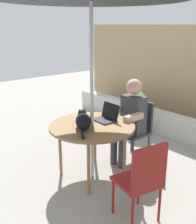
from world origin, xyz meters
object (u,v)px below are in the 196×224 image
(person_seated, at_px, (130,117))
(cat, at_px, (83,121))
(patio_table, at_px, (92,129))
(chair_empty, at_px, (142,177))
(laptop, at_px, (107,115))
(potted_plant_corner, at_px, (135,109))
(chair_occupied, at_px, (137,126))

(person_seated, height_order, cat, person_seated)
(person_seated, bearing_deg, patio_table, -90.00)
(chair_empty, relative_size, laptop, 2.83)
(chair_empty, xyz_separation_m, potted_plant_corner, (-1.80, 1.88, -0.08))
(chair_occupied, height_order, potted_plant_corner, chair_occupied)
(potted_plant_corner, bearing_deg, person_seated, -51.54)
(chair_occupied, xyz_separation_m, person_seated, (0.00, -0.16, 0.17))
(patio_table, distance_m, cat, 0.19)
(chair_empty, height_order, person_seated, person_seated)
(chair_empty, bearing_deg, person_seated, 138.60)
(person_seated, xyz_separation_m, potted_plant_corner, (-0.79, 0.99, -0.25))
(person_seated, xyz_separation_m, laptop, (-0.02, -0.42, 0.11))
(person_seated, bearing_deg, cat, -90.60)
(laptop, xyz_separation_m, cat, (0.01, -0.41, 0.02))
(chair_occupied, relative_size, laptop, 2.83)
(chair_occupied, bearing_deg, cat, -90.50)
(person_seated, bearing_deg, chair_occupied, 90.00)
(chair_occupied, distance_m, person_seated, 0.23)
(patio_table, xyz_separation_m, chair_occupied, (0.00, 0.85, -0.16))
(chair_empty, xyz_separation_m, laptop, (-1.03, 0.47, 0.28))
(chair_empty, distance_m, potted_plant_corner, 2.60)
(chair_occupied, relative_size, person_seated, 0.72)
(chair_occupied, bearing_deg, patio_table, -90.00)
(laptop, bearing_deg, chair_empty, -24.60)
(cat, bearing_deg, laptop, 91.12)
(patio_table, xyz_separation_m, laptop, (-0.02, 0.28, 0.12))
(person_seated, distance_m, cat, 0.84)
(chair_occupied, height_order, cat, cat)
(person_seated, xyz_separation_m, cat, (-0.01, -0.83, 0.13))
(chair_empty, xyz_separation_m, person_seated, (-1.01, 0.89, 0.17))
(patio_table, distance_m, person_seated, 0.70)
(patio_table, height_order, laptop, laptop)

